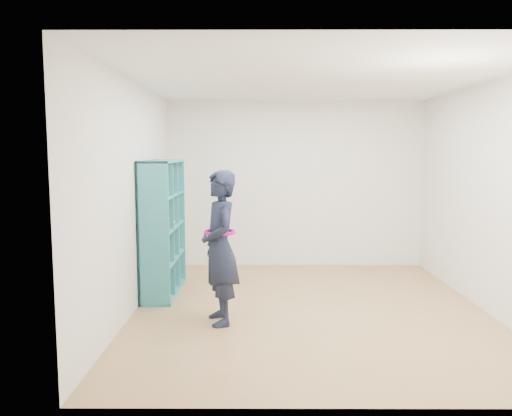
{
  "coord_description": "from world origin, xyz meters",
  "views": [
    {
      "loc": [
        -0.6,
        -5.6,
        1.81
      ],
      "look_at": [
        -0.61,
        0.3,
        1.14
      ],
      "focal_mm": 35.0,
      "sensor_mm": 36.0,
      "label": 1
    }
  ],
  "objects": [
    {
      "name": "floor",
      "position": [
        0.0,
        0.0,
        0.0
      ],
      "size": [
        4.5,
        4.5,
        0.0
      ],
      "primitive_type": "plane",
      "color": "olive",
      "rests_on": "ground"
    },
    {
      "name": "ceiling",
      "position": [
        0.0,
        0.0,
        2.6
      ],
      "size": [
        4.5,
        4.5,
        0.0
      ],
      "primitive_type": "plane",
      "color": "white",
      "rests_on": "wall_back"
    },
    {
      "name": "wall_left",
      "position": [
        -2.0,
        0.0,
        1.3
      ],
      "size": [
        0.02,
        4.5,
        2.6
      ],
      "primitive_type": "cube",
      "color": "silver",
      "rests_on": "floor"
    },
    {
      "name": "wall_right",
      "position": [
        2.0,
        0.0,
        1.3
      ],
      "size": [
        0.02,
        4.5,
        2.6
      ],
      "primitive_type": "cube",
      "color": "silver",
      "rests_on": "floor"
    },
    {
      "name": "wall_back",
      "position": [
        0.0,
        2.25,
        1.3
      ],
      "size": [
        4.0,
        0.02,
        2.6
      ],
      "primitive_type": "cube",
      "color": "silver",
      "rests_on": "floor"
    },
    {
      "name": "wall_front",
      "position": [
        0.0,
        -2.25,
        1.3
      ],
      "size": [
        4.0,
        0.02,
        2.6
      ],
      "primitive_type": "cube",
      "color": "silver",
      "rests_on": "floor"
    },
    {
      "name": "bookshelf",
      "position": [
        -1.83,
        0.69,
        0.83
      ],
      "size": [
        0.37,
        1.28,
        1.7
      ],
      "color": "teal",
      "rests_on": "floor"
    },
    {
      "name": "person",
      "position": [
        -0.99,
        -0.45,
        0.81
      ],
      "size": [
        0.54,
        0.68,
        1.62
      ],
      "rotation": [
        0.0,
        0.0,
        -1.28
      ],
      "color": "black",
      "rests_on": "floor"
    },
    {
      "name": "smartphone",
      "position": [
        -1.15,
        -0.43,
        0.92
      ],
      "size": [
        0.05,
        0.1,
        0.13
      ],
      "rotation": [
        0.47,
        0.0,
        0.4
      ],
      "color": "silver",
      "rests_on": "person"
    }
  ]
}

